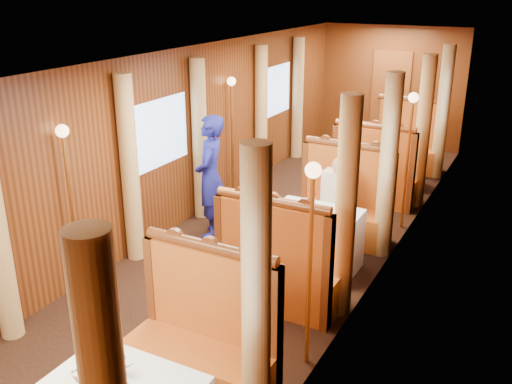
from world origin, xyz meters
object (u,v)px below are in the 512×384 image
Objects in this scene: table_far at (391,164)px; tea_tray at (102,383)px; table_mid at (314,240)px; teapot_left at (85,377)px; banquette_mid_aft at (343,209)px; banquette_near_aft at (204,345)px; teapot_back at (119,368)px; banquette_mid_fwd at (278,272)px; banquette_far_fwd at (374,178)px; banquette_far_aft at (406,147)px; rose_vase_mid at (313,197)px; passenger at (337,193)px; steward at (210,177)px; rose_vase_far at (392,133)px.

tea_tray reaches higher than table_far.
table_mid is 5.91× the size of teapot_left.
tea_tray is (-0.12, -4.58, 0.33)m from banquette_mid_aft.
banquette_near_aft reaches higher than teapot_back.
banquette_mid_fwd is at bearing 66.10° from teapot_back.
banquette_far_fwd is 1.00× the size of banquette_far_aft.
banquette_far_aft is 8.08m from tea_tray.
rose_vase_mid is (-0.04, 2.50, 0.50)m from banquette_near_aft.
steward is at bearing -163.34° from passenger.
steward is 1.71m from passenger.
banquette_far_aft is at bearing 138.63° from steward.
passenger is at bearing 87.11° from rose_vase_mid.
banquette_near_aft is 1.13m from tea_tray.
banquette_mid_fwd is at bearing -90.00° from banquette_far_aft.
rose_vase_mid reaches higher than table_mid.
rose_vase_far is at bearing 90.61° from banquette_mid_aft.
banquette_near_aft reaches higher than teapot_left.
banquette_far_aft is at bearing 90.00° from banquette_mid_aft.
banquette_far_aft is 7.97m from teapot_back.
banquette_mid_aft is 1.28× the size of table_far.
teapot_left is (-0.20, -7.13, 0.45)m from table_far.
teapot_back is at bearing -93.88° from banquette_near_aft.
steward is at bearing 88.14° from teapot_left.
teapot_back is at bearing 64.53° from tea_tray.
banquette_mid_fwd reaches higher than teapot_back.
table_far is at bearing -90.00° from banquette_far_aft.
teapot_left is 4.15m from steward.
banquette_near_aft is at bearing 57.98° from teapot_left.
banquette_near_aft is 1.23m from teapot_left.
teapot_left is at bearing -0.01° from steward.
table_mid is at bearing 66.55° from teapot_back.
banquette_far_fwd is 2.03m from banquette_far_aft.
banquette_near_aft is 1.76× the size of passenger.
table_mid is (0.00, 2.49, -0.05)m from banquette_near_aft.
steward reaches higher than banquette_mid_aft.
banquette_near_aft is 3.72× the size of rose_vase_mid.
steward reaches higher than banquette_mid_fwd.
banquette_mid_aft is at bearing 90.00° from banquette_mid_fwd.
passenger is at bearing 90.00° from table_mid.
banquette_mid_fwd is 1.28× the size of table_far.
banquette_mid_aft is at bearing -90.00° from banquette_far_fwd.
banquette_far_fwd is at bearing 90.00° from banquette_near_aft.
tea_tray is 0.94× the size of rose_vase_mid.
rose_vase_far reaches higher than teapot_left.
passenger is at bearing 86.39° from steward.
table_far is 3.66m from steward.
passenger is (-0.00, 0.76, 0.37)m from table_mid.
banquette_mid_aft is at bearing -90.00° from table_far.
banquette_far_aft is at bearing 90.00° from table_mid.
banquette_mid_fwd is at bearing 90.00° from banquette_near_aft.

